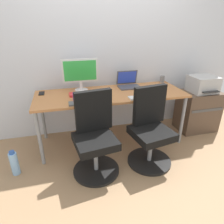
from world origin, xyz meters
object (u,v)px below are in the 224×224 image
at_px(water_bottle_on_floor, 14,163).
at_px(printer, 203,84).
at_px(office_chair_left, 95,138).
at_px(open_laptop, 128,83).
at_px(desktop_monitor, 80,73).
at_px(side_cabinet, 197,111).
at_px(coffee_mug, 76,96).
at_px(office_chair_right, 150,130).

bearing_deg(water_bottle_on_floor, printer, 8.96).
bearing_deg(office_chair_left, printer, 17.41).
height_order(office_chair_left, printer, office_chair_left).
bearing_deg(open_laptop, desktop_monitor, 179.80).
bearing_deg(side_cabinet, office_chair_left, -162.56).
distance_m(office_chair_left, printer, 1.87).
xyz_separation_m(side_cabinet, water_bottle_on_floor, (-2.67, -0.42, -0.17)).
bearing_deg(open_laptop, coffee_mug, -155.71).
height_order(office_chair_right, open_laptop, open_laptop).
xyz_separation_m(office_chair_left, water_bottle_on_floor, (-0.92, 0.13, -0.28)).
distance_m(printer, open_laptop, 1.13).
height_order(printer, open_laptop, open_laptop).
distance_m(office_chair_right, printer, 1.26).
height_order(office_chair_right, desktop_monitor, desktop_monitor).
xyz_separation_m(water_bottle_on_floor, coffee_mug, (0.77, 0.28, 0.64)).
relative_size(desktop_monitor, coffee_mug, 5.22).
bearing_deg(water_bottle_on_floor, office_chair_right, -4.66).
height_order(side_cabinet, desktop_monitor, desktop_monitor).
relative_size(office_chair_right, open_laptop, 3.03).
height_order(side_cabinet, coffee_mug, coffee_mug).
height_order(side_cabinet, printer, printer).
height_order(office_chair_right, side_cabinet, office_chair_right).
xyz_separation_m(office_chair_left, open_laptop, (0.65, 0.77, 0.37)).
relative_size(office_chair_right, side_cabinet, 1.47).
xyz_separation_m(printer, desktop_monitor, (-1.80, 0.22, 0.23)).
relative_size(side_cabinet, printer, 1.60).
bearing_deg(desktop_monitor, water_bottle_on_floor, -143.78).
bearing_deg(office_chair_left, side_cabinet, 17.44).
bearing_deg(desktop_monitor, coffee_mug, -105.84).
distance_m(printer, water_bottle_on_floor, 2.77).
bearing_deg(printer, side_cabinet, 90.00).
height_order(water_bottle_on_floor, open_laptop, open_laptop).
xyz_separation_m(office_chair_right, printer, (1.08, 0.55, 0.34)).
height_order(water_bottle_on_floor, desktop_monitor, desktop_monitor).
bearing_deg(side_cabinet, water_bottle_on_floor, -171.02).
bearing_deg(water_bottle_on_floor, desktop_monitor, 36.22).
distance_m(office_chair_left, water_bottle_on_floor, 0.97).
bearing_deg(coffee_mug, printer, 4.31).
bearing_deg(coffee_mug, side_cabinet, 4.34).
relative_size(printer, water_bottle_on_floor, 1.29).
xyz_separation_m(side_cabinet, open_laptop, (-1.11, 0.21, 0.48)).
bearing_deg(coffee_mug, office_chair_right, -26.30).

